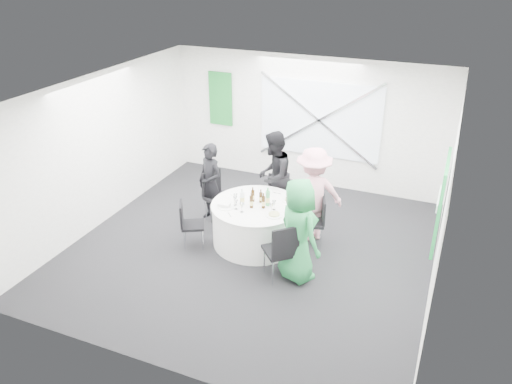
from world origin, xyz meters
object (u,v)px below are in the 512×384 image
at_px(banquet_table, 256,224).
at_px(person_man_back_left, 210,183).
at_px(chair_front_left, 188,221).
at_px(green_water_bottle, 268,198).
at_px(person_woman_green, 298,230).
at_px(chair_back_left, 216,192).
at_px(clear_water_bottle, 242,198).
at_px(chair_back, 276,194).
at_px(chair_front_right, 282,248).
at_px(person_woman_pink, 313,194).
at_px(chair_back_right, 317,218).
at_px(person_man_back, 274,176).

distance_m(banquet_table, person_man_back_left, 1.27).
xyz_separation_m(chair_front_left, green_water_bottle, (1.24, 0.61, 0.40)).
xyz_separation_m(banquet_table, person_woman_green, (0.99, -0.71, 0.47)).
bearing_deg(person_man_back_left, green_water_bottle, 4.98).
height_order(chair_back_left, clear_water_bottle, clear_water_bottle).
xyz_separation_m(chair_back, person_woman_green, (1.01, -1.73, 0.36)).
height_order(chair_back_left, chair_front_right, chair_front_right).
bearing_deg(banquet_table, green_water_bottle, 13.73).
height_order(chair_back, person_woman_pink, person_woman_pink).
distance_m(banquet_table, person_woman_pink, 1.12).
bearing_deg(chair_back_left, chair_back_right, -68.44).
relative_size(green_water_bottle, clear_water_bottle, 1.09).
bearing_deg(chair_front_right, chair_back_left, -79.09).
xyz_separation_m(person_man_back_left, person_man_back, (1.06, 0.56, 0.10)).
xyz_separation_m(chair_back_left, chair_front_left, (-0.01, -1.06, -0.08)).
relative_size(chair_back_left, person_man_back, 0.56).
relative_size(chair_back_right, person_man_back_left, 0.58).
bearing_deg(clear_water_bottle, chair_front_right, -38.38).
height_order(chair_back_left, chair_back_right, chair_back_left).
xyz_separation_m(chair_back_left, person_man_back_left, (-0.09, -0.03, 0.19)).
relative_size(chair_back, chair_front_right, 0.84).
bearing_deg(person_woman_green, chair_back_right, -54.62).
bearing_deg(person_woman_pink, chair_front_right, 55.00).
bearing_deg(chair_front_left, chair_back_right, -94.22).
relative_size(chair_back_left, chair_front_left, 1.15).
xyz_separation_m(chair_front_right, green_water_bottle, (-0.61, 0.95, 0.29)).
relative_size(chair_back_left, green_water_bottle, 2.97).
distance_m(banquet_table, person_woman_green, 1.31).
xyz_separation_m(chair_front_right, person_man_back_left, (-1.93, 1.36, 0.17)).
xyz_separation_m(chair_front_right, clear_water_bottle, (-1.03, 0.82, 0.28)).
relative_size(banquet_table, chair_front_right, 1.54).
xyz_separation_m(chair_back_right, clear_water_bottle, (-1.22, -0.43, 0.36)).
distance_m(chair_back, person_woman_green, 2.04).
relative_size(chair_back_left, chair_front_right, 0.96).
height_order(person_man_back_left, green_water_bottle, person_man_back_left).
relative_size(chair_back_right, person_woman_green, 0.53).
height_order(chair_front_right, person_man_back, person_man_back).
bearing_deg(person_woman_pink, person_woman_green, 63.15).
distance_m(chair_back_left, clear_water_bottle, 1.04).
bearing_deg(green_water_bottle, banquet_table, -166.27).
xyz_separation_m(person_man_back_left, person_woman_pink, (1.97, 0.10, 0.09)).
xyz_separation_m(person_woman_pink, person_woman_green, (0.15, -1.27, -0.01)).
xyz_separation_m(chair_back_right, chair_front_right, (-0.19, -1.25, 0.08)).
distance_m(chair_front_left, person_man_back, 1.89).
xyz_separation_m(chair_back_right, chair_front_left, (-2.03, -0.91, -0.03)).
height_order(banquet_table, person_woman_green, person_woman_green).
relative_size(chair_front_left, clear_water_bottle, 2.82).
bearing_deg(chair_back, person_man_back_left, -154.00).
xyz_separation_m(chair_front_left, person_man_back_left, (-0.08, 1.02, 0.27)).
xyz_separation_m(chair_back, chair_front_right, (0.83, -1.93, 0.10)).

